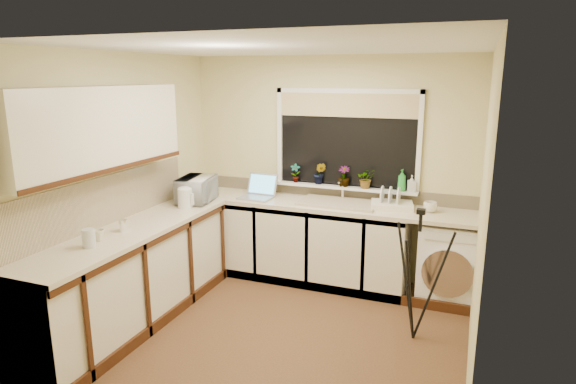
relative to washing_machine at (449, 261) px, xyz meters
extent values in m
plane|color=brown|center=(-1.36, -1.23, -0.41)|extent=(3.20, 3.20, 0.00)
plane|color=white|center=(-1.36, -1.23, 2.04)|extent=(3.20, 3.20, 0.00)
plane|color=beige|center=(-1.36, 0.27, 0.82)|extent=(3.20, 0.00, 3.20)
plane|color=beige|center=(-1.36, -2.73, 0.82)|extent=(3.20, 0.00, 3.20)
plane|color=beige|center=(-2.96, -1.23, 0.82)|extent=(0.00, 3.00, 3.00)
plane|color=beige|center=(0.24, -1.23, 0.82)|extent=(0.00, 3.00, 3.00)
cube|color=silver|center=(-1.69, -0.03, 0.02)|extent=(2.55, 0.60, 0.86)
cube|color=silver|center=(-2.66, -1.53, 0.02)|extent=(0.54, 2.40, 0.86)
cube|color=beige|center=(-1.36, -0.03, 0.47)|extent=(3.20, 0.60, 0.04)
cube|color=beige|center=(-2.66, -1.53, 0.47)|extent=(0.60, 2.40, 0.04)
cube|color=silver|center=(-2.80, -1.68, 1.39)|extent=(0.28, 1.90, 0.70)
cube|color=beige|center=(-2.95, -1.53, 0.72)|extent=(0.02, 2.40, 0.45)
cube|color=beige|center=(-1.36, 0.26, 0.56)|extent=(3.20, 0.02, 0.14)
cube|color=black|center=(-1.16, 0.25, 1.14)|extent=(1.50, 0.02, 1.00)
cube|color=tan|center=(-1.16, 0.23, 1.52)|extent=(1.50, 0.02, 0.25)
cube|color=white|center=(-1.16, 0.20, 0.63)|extent=(1.60, 0.14, 0.03)
cube|color=tan|center=(-1.16, -0.03, 0.50)|extent=(0.82, 0.46, 0.03)
cylinder|color=silver|center=(-1.16, 0.15, 0.61)|extent=(0.03, 0.03, 0.24)
cube|color=white|center=(0.00, 0.00, 0.00)|extent=(0.59, 0.57, 0.82)
cube|color=#A1A0A8|center=(-2.08, -0.14, 0.50)|extent=(0.37, 0.28, 0.02)
cube|color=#58B7F0|center=(-2.07, 0.03, 0.62)|extent=(0.36, 0.12, 0.24)
cylinder|color=silver|center=(-2.61, -0.73, 0.59)|extent=(0.15, 0.15, 0.20)
cube|color=#EDE7CD|center=(-0.60, 0.01, 0.52)|extent=(0.47, 0.39, 0.06)
cylinder|color=silver|center=(-2.65, -2.05, 0.57)|extent=(0.10, 0.10, 0.15)
cylinder|color=white|center=(-2.68, -1.61, 0.54)|extent=(0.08, 0.08, 0.10)
imported|color=silver|center=(-2.63, -0.47, 0.62)|extent=(0.41, 0.54, 0.27)
imported|color=#999999|center=(-1.73, 0.19, 0.75)|extent=(0.13, 0.10, 0.21)
imported|color=#999999|center=(-1.44, 0.20, 0.76)|extent=(0.13, 0.11, 0.24)
imported|color=#999999|center=(-1.16, 0.18, 0.75)|extent=(0.14, 0.14, 0.22)
imported|color=#999999|center=(-0.92, 0.18, 0.75)|extent=(0.24, 0.22, 0.21)
imported|color=green|center=(-0.54, 0.19, 0.76)|extent=(0.10, 0.11, 0.23)
imported|color=#999999|center=(-0.44, 0.20, 0.73)|extent=(0.10, 0.10, 0.17)
imported|color=silver|center=(-0.22, 0.00, 0.54)|extent=(0.17, 0.17, 0.11)
imported|color=beige|center=(-2.70, -1.89, 0.54)|extent=(0.12, 0.12, 0.09)
camera|label=1|loc=(0.16, -4.94, 1.83)|focal=30.68mm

